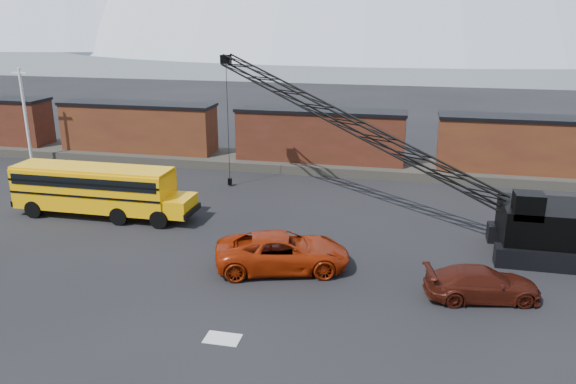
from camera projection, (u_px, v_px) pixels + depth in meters
name	position (u px, v px, depth m)	size (l,w,h in m)	color
ground	(241.00, 291.00, 25.77)	(160.00, 160.00, 0.00)	black
gravel_berm	(320.00, 164.00, 46.13)	(120.00, 5.00, 0.70)	#423F36
boxcar_west_near	(139.00, 127.00, 48.72)	(13.70, 3.10, 4.17)	#4A2015
boxcar_mid	(320.00, 135.00, 45.39)	(13.70, 3.10, 4.17)	#552318
boxcar_east_near	(531.00, 145.00, 42.07)	(13.70, 3.10, 4.17)	#4A2015
utility_pole	(25.00, 115.00, 46.24)	(1.40, 0.24, 8.00)	silver
snow_patch	(223.00, 339.00, 21.94)	(1.40, 0.90, 0.02)	silver
school_bus	(99.00, 189.00, 34.72)	(11.65, 2.65, 3.19)	#FFAF05
red_pickup	(283.00, 252.00, 27.71)	(3.05, 6.62, 1.84)	#982307
maroon_suv	(482.00, 284.00, 24.84)	(2.05, 5.04, 1.46)	#40130B
crawler_crane	(353.00, 125.00, 33.83)	(23.35, 11.01, 9.65)	black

